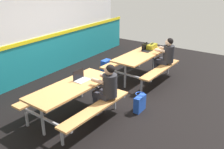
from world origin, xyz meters
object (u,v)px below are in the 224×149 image
Objects in this scene: toolbox_grey at (152,47)px; tote_bag_bright at (140,103)px; picnic_table_right at (141,59)px; student_nearer at (107,87)px; laptop_silver at (81,78)px; picnic_table_left at (72,93)px; student_further at (166,55)px; laptop_dark at (146,49)px; backpack_dark at (106,67)px.

tote_bag_bright is (-2.28, -0.85, -0.62)m from toolbox_grey.
picnic_table_right is 2.29m from student_nearer.
student_nearer is 3.67× the size of laptop_silver.
toolbox_grey is at bearing -3.33° from picnic_table_left.
toolbox_grey is (0.22, 0.55, 0.10)m from student_further.
laptop_dark is 0.27m from toolbox_grey.
student_further is (0.41, -0.57, 0.13)m from picnic_table_right.
picnic_table_right is at bearing -176.44° from laptop_dark.
laptop_silver is 1.41m from tote_bag_bright.
laptop_silver is at bearing 123.59° from tote_bag_bright.
laptop_dark is (-0.05, 0.60, 0.08)m from student_further.
picnic_table_right is 2.38m from laptop_silver.
backpack_dark is at bearing 19.82° from picnic_table_left.
picnic_table_right is (2.68, -0.17, 0.00)m from picnic_table_left.
toolbox_grey is 0.91× the size of backpack_dark.
laptop_dark is 0.75× the size of backpack_dark.
laptop_dark is 0.82× the size of toolbox_grey.
backpack_dark is (2.39, 0.86, -0.36)m from picnic_table_left.
toolbox_grey is at bearing -4.16° from laptop_silver.
laptop_silver is 0.75× the size of backpack_dark.
backpack_dark is at bearing 130.80° from toolbox_grey.
student_further is 2.88m from laptop_silver.
toolbox_grey reaches higher than picnic_table_left.
picnic_table_right is at bearing -3.57° from picnic_table_left.
toolbox_grey is at bearing 7.56° from student_nearer.
toolbox_grey is (3.31, -0.19, 0.24)m from picnic_table_left.
backpack_dark is (-0.28, 1.03, -0.36)m from picnic_table_right.
backpack_dark is 1.02× the size of tote_bag_bright.
laptop_silver is 3.00m from toolbox_grey.
tote_bag_bright is (-2.06, -0.30, -0.51)m from student_further.
picnic_table_right is 0.67m from toolbox_grey.
picnic_table_left is 6.04× the size of laptop_silver.
tote_bag_bright is at bearing -37.92° from student_nearer.
toolbox_grey is at bearing -10.31° from laptop_dark.
picnic_table_left is 6.04× the size of laptop_dark.
student_further is 3.67× the size of laptop_silver.
student_nearer is 3.67× the size of laptop_dark.
picnic_table_left is 2.57m from backpack_dark.
backpack_dark is at bearing 21.98° from laptop_silver.
picnic_table_right is 1.64× the size of student_nearer.
laptop_silver is at bearing 100.32° from student_nearer.
laptop_dark is at bearing -3.55° from laptop_silver.
laptop_silver and laptop_dark have the same top height.
picnic_table_left is 0.73m from student_nearer.
tote_bag_bright is (0.71, -1.06, -0.59)m from laptop_silver.
toolbox_grey is (2.99, -0.22, 0.02)m from laptop_silver.
picnic_table_right is 4.96× the size of toolbox_grey.
student_nearer reaches higher than toolbox_grey.
picnic_table_left is 3.32m from toolbox_grey.
picnic_table_left is at bearing 176.43° from picnic_table_right.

